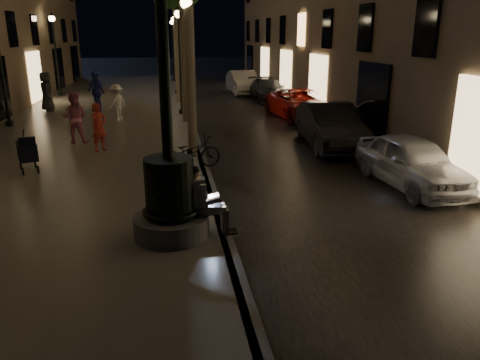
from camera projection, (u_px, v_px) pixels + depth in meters
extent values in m
plane|color=black|center=(190.00, 121.00, 21.23)|extent=(120.00, 120.00, 0.00)
cube|color=black|center=(255.00, 119.00, 21.67)|extent=(6.00, 45.00, 0.02)
cube|color=slate|center=(99.00, 122.00, 20.62)|extent=(8.00, 45.00, 0.20)
cube|color=#59595B|center=(190.00, 119.00, 21.20)|extent=(0.25, 45.00, 0.20)
cylinder|color=#59595B|center=(171.00, 226.00, 8.71)|extent=(1.40, 1.40, 0.40)
cylinder|color=black|center=(170.00, 187.00, 8.49)|extent=(0.90, 0.90, 1.10)
torus|color=black|center=(171.00, 211.00, 8.62)|extent=(1.04, 1.04, 0.10)
torus|color=black|center=(169.00, 166.00, 8.37)|extent=(0.89, 0.89, 0.09)
cylinder|color=black|center=(164.00, 66.00, 7.84)|extent=(0.20, 0.20, 3.20)
cube|color=tan|center=(200.00, 209.00, 8.71)|extent=(0.36, 0.24, 0.18)
cube|color=white|center=(197.00, 193.00, 8.60)|extent=(0.44, 0.26, 0.56)
sphere|color=tan|center=(195.00, 174.00, 8.48)|extent=(0.21, 0.21, 0.21)
sphere|color=black|center=(194.00, 172.00, 8.47)|extent=(0.21, 0.21, 0.21)
cube|color=tan|center=(214.00, 210.00, 8.66)|extent=(0.45, 0.13, 0.14)
cube|color=tan|center=(213.00, 207.00, 8.83)|extent=(0.45, 0.13, 0.14)
cube|color=tan|center=(225.00, 222.00, 8.76)|extent=(0.13, 0.12, 0.49)
cube|color=tan|center=(224.00, 218.00, 8.93)|extent=(0.13, 0.12, 0.49)
cube|color=black|center=(231.00, 233.00, 8.85)|extent=(0.26, 0.10, 0.03)
cube|color=black|center=(229.00, 229.00, 9.01)|extent=(0.26, 0.10, 0.03)
cube|color=black|center=(214.00, 205.00, 8.72)|extent=(0.24, 0.33, 0.02)
cube|color=black|center=(206.00, 200.00, 8.67)|extent=(0.09, 0.33, 0.21)
cube|color=#A6B7ED|center=(206.00, 200.00, 8.67)|extent=(0.06, 0.30, 0.18)
cylinder|color=#6B604C|center=(191.00, 73.00, 13.79)|extent=(0.28, 0.28, 5.00)
cylinder|color=#6B604C|center=(184.00, 60.00, 19.44)|extent=(0.28, 0.28, 5.10)
cylinder|color=#6B604C|center=(178.00, 56.00, 25.11)|extent=(0.28, 0.28, 4.90)
cylinder|color=#6B604C|center=(176.00, 50.00, 30.73)|extent=(0.28, 0.28, 5.20)
cylinder|color=black|center=(191.00, 152.00, 14.50)|extent=(0.28, 0.28, 0.20)
cylinder|color=black|center=(189.00, 84.00, 13.87)|extent=(0.12, 0.12, 4.40)
sphere|color=#FFD88C|center=(187.00, 3.00, 13.20)|extent=(0.36, 0.36, 0.36)
cylinder|color=black|center=(182.00, 112.00, 22.04)|extent=(0.28, 0.28, 0.20)
cylinder|color=black|center=(180.00, 66.00, 21.41)|extent=(0.12, 0.12, 4.40)
sphere|color=#FFD88C|center=(178.00, 14.00, 20.74)|extent=(0.36, 0.36, 0.36)
cone|color=black|center=(178.00, 8.00, 20.66)|extent=(0.30, 0.30, 0.22)
cylinder|color=black|center=(177.00, 92.00, 29.58)|extent=(0.28, 0.28, 0.20)
cylinder|color=black|center=(176.00, 57.00, 28.95)|extent=(0.12, 0.12, 4.40)
sphere|color=#FFD88C|center=(174.00, 19.00, 28.28)|extent=(0.36, 0.36, 0.36)
cone|color=black|center=(174.00, 15.00, 28.20)|extent=(0.30, 0.30, 0.22)
cylinder|color=black|center=(175.00, 80.00, 37.13)|extent=(0.28, 0.28, 0.20)
cylinder|color=black|center=(174.00, 52.00, 36.50)|extent=(0.12, 0.12, 4.40)
sphere|color=#FFD88C|center=(172.00, 22.00, 35.82)|extent=(0.36, 0.36, 0.36)
cone|color=black|center=(172.00, 19.00, 35.75)|extent=(0.30, 0.30, 0.22)
cylinder|color=black|center=(9.00, 123.00, 19.12)|extent=(0.28, 0.28, 0.20)
cylinder|color=black|center=(1.00, 71.00, 18.49)|extent=(0.12, 0.12, 4.40)
cylinder|color=black|center=(60.00, 94.00, 28.54)|extent=(0.28, 0.28, 0.20)
cylinder|color=black|center=(56.00, 58.00, 27.91)|extent=(0.12, 0.12, 4.40)
sphere|color=#FFD88C|center=(52.00, 18.00, 27.24)|extent=(0.36, 0.36, 0.36)
cone|color=black|center=(51.00, 14.00, 27.16)|extent=(0.30, 0.30, 0.22)
cube|color=black|center=(27.00, 151.00, 12.67)|extent=(0.71, 0.90, 0.47)
cube|color=black|center=(27.00, 142.00, 12.27)|extent=(0.45, 0.31, 0.31)
cylinder|color=black|center=(23.00, 171.00, 12.46)|extent=(0.11, 0.21, 0.21)
cylinder|color=black|center=(38.00, 170.00, 12.64)|extent=(0.11, 0.21, 0.21)
cylinder|color=black|center=(21.00, 166.00, 12.99)|extent=(0.11, 0.21, 0.21)
cylinder|color=black|center=(35.00, 164.00, 13.16)|extent=(0.11, 0.21, 0.21)
cylinder|color=black|center=(23.00, 133.00, 12.89)|extent=(0.19, 0.45, 0.29)
imported|color=#9A9DA1|center=(412.00, 162.00, 12.03)|extent=(1.86, 4.01, 1.33)
imported|color=black|center=(330.00, 126.00, 16.19)|extent=(1.94, 4.71, 1.52)
imported|color=maroon|center=(301.00, 104.00, 21.72)|extent=(2.74, 5.09, 1.36)
imported|color=#28282D|center=(268.00, 90.00, 27.52)|extent=(1.87, 4.44, 1.28)
imported|color=#AFAEAA|center=(243.00, 83.00, 30.55)|extent=(1.76, 4.61, 1.50)
imported|color=red|center=(99.00, 127.00, 14.85)|extent=(0.66, 0.66, 1.55)
imported|color=#CD6C8A|center=(75.00, 118.00, 15.97)|extent=(0.91, 0.75, 1.74)
imported|color=white|center=(117.00, 103.00, 20.09)|extent=(1.08, 1.16, 1.56)
imported|color=navy|center=(96.00, 91.00, 22.42)|extent=(1.12, 1.13, 1.92)
imported|color=#2E2E32|center=(46.00, 91.00, 22.56)|extent=(0.79, 1.03, 1.88)
imported|color=black|center=(190.00, 153.00, 12.88)|extent=(1.90, 1.19, 0.94)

